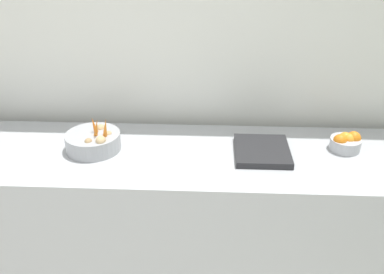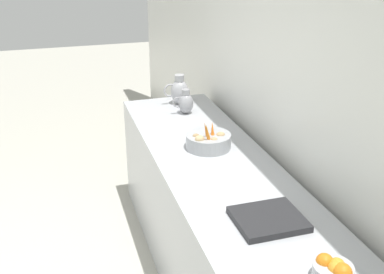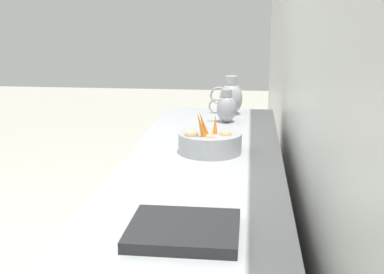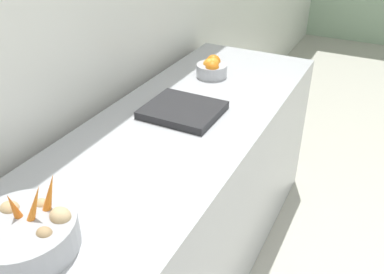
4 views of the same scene
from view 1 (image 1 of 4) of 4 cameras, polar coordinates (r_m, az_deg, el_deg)
The scene contains 5 objects.
tile_wall_left at distance 2.70m, azimuth 7.99°, elevation 13.51°, with size 0.10×9.32×3.00m, color silver.
prep_counter at distance 2.73m, azimuth -3.36°, elevation -10.54°, with size 0.74×3.07×0.92m, color #ADAFB5.
vegetable_colander at distance 2.54m, azimuth -12.58°, elevation -0.53°, with size 0.31×0.31×0.22m.
orange_bowl at distance 2.62m, azimuth 19.30°, elevation -0.60°, with size 0.17×0.17×0.11m.
counter_sink_basin at distance 2.48m, azimuth 9.05°, elevation -1.77°, with size 0.34×0.30×0.04m, color #232326.
Camera 1 is at (0.67, 0.32, 2.14)m, focal length 41.27 mm.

